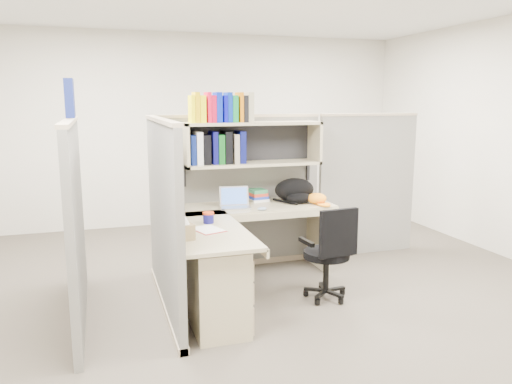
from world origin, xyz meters
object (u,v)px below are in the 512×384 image
object	(u,v)px
snack_canister	(208,217)
task_chair	(328,267)
desk	(230,263)
laptop	(235,198)
backpack	(296,191)

from	to	relation	value
snack_canister	task_chair	distance (m)	1.16
desk	task_chair	distance (m)	0.92
desk	snack_canister	distance (m)	0.45
task_chair	laptop	bearing A→B (deg)	129.54
desk	snack_canister	world-z (taller)	snack_canister
desk	backpack	xyz separation A→B (m)	(0.94, 0.86, 0.41)
snack_canister	task_chair	xyz separation A→B (m)	(1.02, -0.26, -0.47)
backpack	snack_canister	bearing A→B (deg)	-159.19
task_chair	desk	bearing A→B (deg)	-179.73
laptop	snack_canister	world-z (taller)	laptop
desk	laptop	distance (m)	0.92
laptop	task_chair	distance (m)	1.14
snack_canister	backpack	bearing A→B (deg)	29.41
backpack	snack_canister	xyz separation A→B (m)	(-1.06, -0.60, -0.07)
task_chair	backpack	bearing A→B (deg)	87.68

